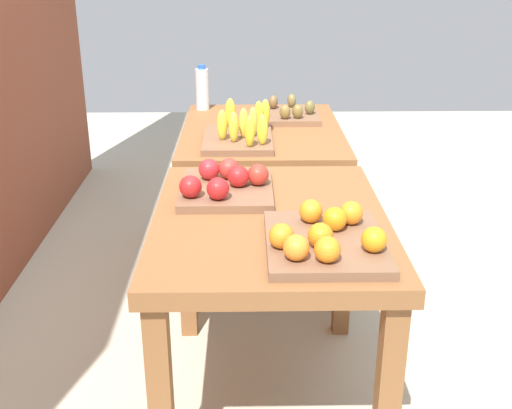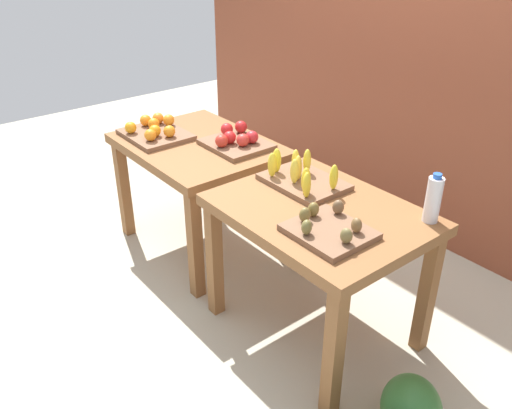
# 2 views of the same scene
# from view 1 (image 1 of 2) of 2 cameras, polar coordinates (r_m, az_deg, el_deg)

# --- Properties ---
(ground_plane) EXTENTS (8.00, 8.00, 0.00)m
(ground_plane) POSITION_cam_1_polar(r_m,az_deg,el_deg) (3.04, 0.74, -10.19)
(ground_plane) COLOR #B3AE98
(display_table_left) EXTENTS (1.04, 0.80, 0.77)m
(display_table_left) POSITION_cam_1_polar(r_m,az_deg,el_deg) (2.23, 1.23, -3.67)
(display_table_left) COLOR brown
(display_table_left) RESTS_ON ground_plane
(display_table_right) EXTENTS (1.04, 0.80, 0.77)m
(display_table_right) POSITION_cam_1_polar(r_m,az_deg,el_deg) (3.28, 0.52, 4.90)
(display_table_right) COLOR brown
(display_table_right) RESTS_ON ground_plane
(orange_bin) EXTENTS (0.44, 0.36, 0.11)m
(orange_bin) POSITION_cam_1_polar(r_m,az_deg,el_deg) (1.95, 6.17, -2.97)
(orange_bin) COLOR brown
(orange_bin) RESTS_ON display_table_left
(apple_bin) EXTENTS (0.40, 0.35, 0.11)m
(apple_bin) POSITION_cam_1_polar(r_m,az_deg,el_deg) (2.36, -2.74, 1.82)
(apple_bin) COLOR brown
(apple_bin) RESTS_ON display_table_left
(banana_crate) EXTENTS (0.44, 0.33, 0.17)m
(banana_crate) POSITION_cam_1_polar(r_m,az_deg,el_deg) (2.99, -1.32, 6.42)
(banana_crate) COLOR brown
(banana_crate) RESTS_ON display_table_right
(kiwi_bin) EXTENTS (0.36, 0.33, 0.10)m
(kiwi_bin) POSITION_cam_1_polar(r_m,az_deg,el_deg) (3.43, 2.83, 8.12)
(kiwi_bin) COLOR brown
(kiwi_bin) RESTS_ON display_table_right
(water_bottle) EXTENTS (0.07, 0.07, 0.25)m
(water_bottle) POSITION_cam_1_polar(r_m,az_deg,el_deg) (3.63, -4.82, 10.26)
(water_bottle) COLOR silver
(water_bottle) RESTS_ON display_table_right
(watermelon_pile) EXTENTS (0.65, 0.68, 0.28)m
(watermelon_pile) POSITION_cam_1_polar(r_m,az_deg,el_deg) (4.26, 3.75, 1.56)
(watermelon_pile) COLOR #287432
(watermelon_pile) RESTS_ON ground_plane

